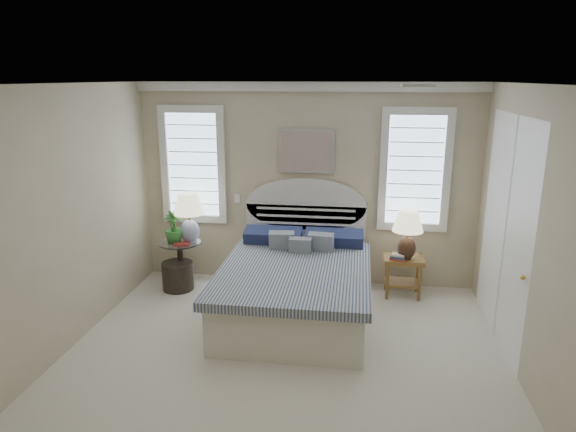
{
  "coord_description": "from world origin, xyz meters",
  "views": [
    {
      "loc": [
        0.69,
        -4.2,
        2.76
      ],
      "look_at": [
        -0.04,
        1.0,
        1.33
      ],
      "focal_mm": 32.0,
      "sensor_mm": 36.0,
      "label": 1
    }
  ],
  "objects_px": {
    "floor_pot": "(178,276)",
    "nightstand_right": "(403,267)",
    "side_table_left": "(181,259)",
    "lamp_left": "(189,212)",
    "bed": "(297,283)",
    "lamp_right": "(408,229)"
  },
  "relations": [
    {
      "from": "bed",
      "to": "floor_pot",
      "type": "relative_size",
      "value": 5.51
    },
    {
      "from": "nightstand_right",
      "to": "lamp_right",
      "type": "distance_m",
      "value": 0.53
    },
    {
      "from": "side_table_left",
      "to": "lamp_right",
      "type": "xyz_separation_m",
      "value": [
        2.97,
        0.04,
        0.53
      ]
    },
    {
      "from": "lamp_right",
      "to": "bed",
      "type": "bearing_deg",
      "value": -154.23
    },
    {
      "from": "side_table_left",
      "to": "floor_pot",
      "type": "xyz_separation_m",
      "value": [
        -0.01,
        -0.11,
        -0.2
      ]
    },
    {
      "from": "bed",
      "to": "side_table_left",
      "type": "bearing_deg",
      "value": 160.26
    },
    {
      "from": "nightstand_right",
      "to": "bed",
      "type": "bearing_deg",
      "value": -151.97
    },
    {
      "from": "bed",
      "to": "floor_pot",
      "type": "xyz_separation_m",
      "value": [
        -1.66,
        0.48,
        -0.2
      ]
    },
    {
      "from": "nightstand_right",
      "to": "lamp_left",
      "type": "bearing_deg",
      "value": -178.7
    },
    {
      "from": "side_table_left",
      "to": "floor_pot",
      "type": "bearing_deg",
      "value": -95.92
    },
    {
      "from": "floor_pot",
      "to": "nightstand_right",
      "type": "bearing_deg",
      "value": 4.04
    },
    {
      "from": "nightstand_right",
      "to": "floor_pot",
      "type": "height_order",
      "value": "nightstand_right"
    },
    {
      "from": "bed",
      "to": "floor_pot",
      "type": "bearing_deg",
      "value": 163.78
    },
    {
      "from": "lamp_right",
      "to": "floor_pot",
      "type": "bearing_deg",
      "value": -177.05
    },
    {
      "from": "side_table_left",
      "to": "nightstand_right",
      "type": "distance_m",
      "value": 2.95
    },
    {
      "from": "bed",
      "to": "lamp_right",
      "type": "bearing_deg",
      "value": 25.77
    },
    {
      "from": "bed",
      "to": "lamp_right",
      "type": "height_order",
      "value": "bed"
    },
    {
      "from": "side_table_left",
      "to": "lamp_left",
      "type": "height_order",
      "value": "lamp_left"
    },
    {
      "from": "side_table_left",
      "to": "nightstand_right",
      "type": "xyz_separation_m",
      "value": [
        2.95,
        0.1,
        -0.0
      ]
    },
    {
      "from": "nightstand_right",
      "to": "floor_pot",
      "type": "bearing_deg",
      "value": -175.96
    },
    {
      "from": "floor_pot",
      "to": "lamp_left",
      "type": "distance_m",
      "value": 0.87
    },
    {
      "from": "bed",
      "to": "side_table_left",
      "type": "xyz_separation_m",
      "value": [
        -1.65,
        0.59,
        0.0
      ]
    }
  ]
}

